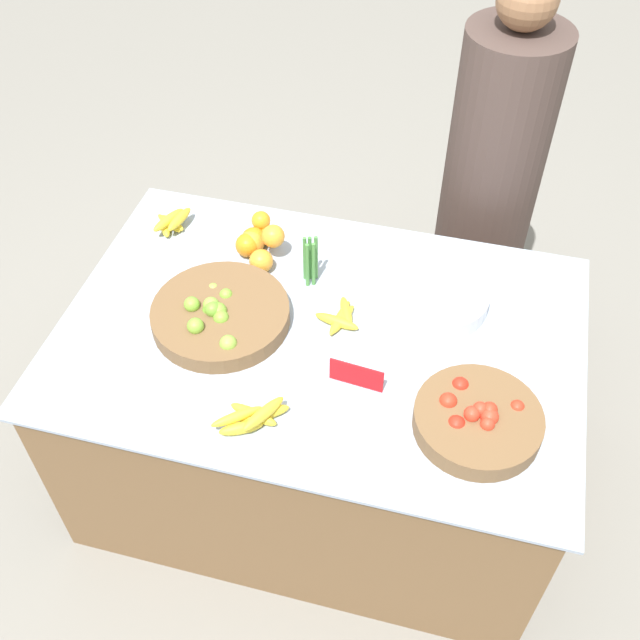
% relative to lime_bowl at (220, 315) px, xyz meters
% --- Properties ---
extents(ground_plane, '(12.00, 12.00, 0.00)m').
position_rel_lime_bowl_xyz_m(ground_plane, '(0.31, 0.04, -0.80)').
color(ground_plane, gray).
extents(market_table, '(1.59, 1.08, 0.76)m').
position_rel_lime_bowl_xyz_m(market_table, '(0.31, 0.04, -0.41)').
color(market_table, brown).
rests_on(market_table, ground_plane).
extents(lime_bowl, '(0.43, 0.43, 0.09)m').
position_rel_lime_bowl_xyz_m(lime_bowl, '(0.00, 0.00, 0.00)').
color(lime_bowl, brown).
rests_on(lime_bowl, market_table).
extents(tomato_basket, '(0.35, 0.35, 0.10)m').
position_rel_lime_bowl_xyz_m(tomato_basket, '(0.81, -0.20, 0.00)').
color(tomato_basket, brown).
rests_on(tomato_basket, market_table).
extents(orange_pile, '(0.17, 0.23, 0.13)m').
position_rel_lime_bowl_xyz_m(orange_pile, '(0.01, 0.33, 0.02)').
color(orange_pile, orange).
rests_on(orange_pile, market_table).
extents(metal_bowl, '(0.31, 0.31, 0.06)m').
position_rel_lime_bowl_xyz_m(metal_bowl, '(0.64, 0.24, -0.00)').
color(metal_bowl, silver).
rests_on(metal_bowl, market_table).
extents(price_sign, '(0.16, 0.02, 0.08)m').
position_rel_lime_bowl_xyz_m(price_sign, '(0.46, -0.14, 0.01)').
color(price_sign, red).
rests_on(price_sign, market_table).
extents(veg_bundle, '(0.05, 0.05, 0.17)m').
position_rel_lime_bowl_xyz_m(veg_bundle, '(0.22, 0.25, 0.05)').
color(veg_bundle, '#4C8E42').
rests_on(veg_bundle, market_table).
extents(banana_bunch_front_center, '(0.15, 0.17, 0.03)m').
position_rel_lime_bowl_xyz_m(banana_bunch_front_center, '(0.36, 0.10, -0.02)').
color(banana_bunch_front_center, yellow).
rests_on(banana_bunch_front_center, market_table).
extents(banana_bunch_middle_left, '(0.14, 0.16, 0.06)m').
position_rel_lime_bowl_xyz_m(banana_bunch_middle_left, '(-0.32, 0.38, -0.00)').
color(banana_bunch_middle_left, yellow).
rests_on(banana_bunch_middle_left, market_table).
extents(banana_bunch_middle_right, '(0.20, 0.16, 0.06)m').
position_rel_lime_bowl_xyz_m(banana_bunch_middle_right, '(0.22, -0.33, -0.01)').
color(banana_bunch_middle_right, yellow).
rests_on(banana_bunch_middle_right, market_table).
extents(vendor_person, '(0.35, 0.35, 1.56)m').
position_rel_lime_bowl_xyz_m(vendor_person, '(0.74, 0.91, -0.08)').
color(vendor_person, '#473833').
rests_on(vendor_person, ground_plane).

